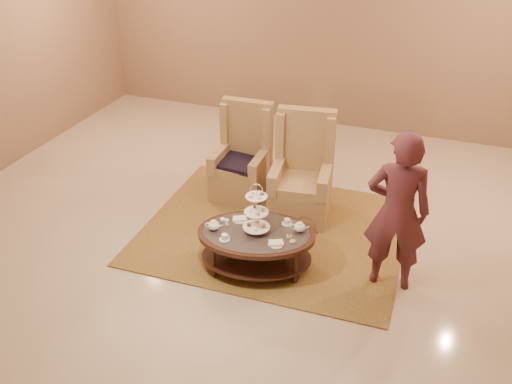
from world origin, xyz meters
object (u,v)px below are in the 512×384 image
at_px(armchair_left, 243,164).
at_px(person, 397,212).
at_px(tea_table, 256,239).
at_px(armchair_right, 302,181).

bearing_deg(armchair_left, person, -31.72).
height_order(tea_table, armchair_right, armchair_right).
xyz_separation_m(armchair_right, person, (1.27, -1.05, 0.43)).
xyz_separation_m(tea_table, armchair_left, (-0.74, 1.50, 0.04)).
distance_m(tea_table, person, 1.50).
distance_m(tea_table, armchair_right, 1.30).
bearing_deg(tea_table, armchair_right, 70.81).
height_order(armchair_right, person, person).
height_order(armchair_left, person, person).
bearing_deg(person, tea_table, 3.05).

